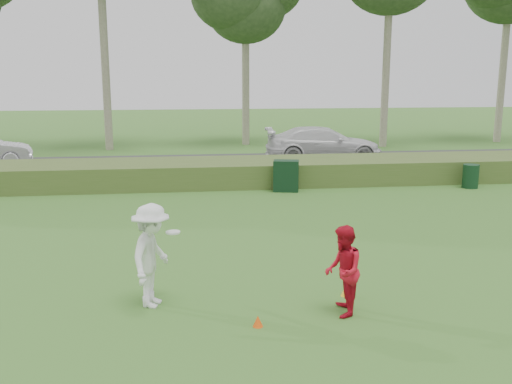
{
  "coord_description": "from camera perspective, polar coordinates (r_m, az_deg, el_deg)",
  "views": [
    {
      "loc": [
        -1.81,
        -10.13,
        4.27
      ],
      "look_at": [
        0.0,
        4.0,
        1.3
      ],
      "focal_mm": 40.0,
      "sensor_mm": 36.0,
      "label": 1
    }
  ],
  "objects": [
    {
      "name": "park_road",
      "position": [
        27.52,
        -3.44,
        2.89
      ],
      "size": [
        80.0,
        6.0,
        0.06
      ],
      "primitive_type": "cube",
      "color": "#2D2D2D",
      "rests_on": "ground"
    },
    {
      "name": "cone_yellow",
      "position": [
        11.43,
        8.97,
        -9.73
      ],
      "size": [
        0.2,
        0.2,
        0.21
      ],
      "primitive_type": "cone",
      "color": "yellow",
      "rests_on": "ground"
    },
    {
      "name": "reed_strip",
      "position": [
        22.53,
        -2.58,
        2.0
      ],
      "size": [
        80.0,
        3.0,
        0.9
      ],
      "primitive_type": "cube",
      "color": "#415C24",
      "rests_on": "ground"
    },
    {
      "name": "trash_bin",
      "position": [
        23.1,
        20.67,
        1.49
      ],
      "size": [
        0.78,
        0.78,
        0.89
      ],
      "primitive_type": "cylinder",
      "rotation": [
        0.0,
        0.0,
        0.39
      ],
      "color": "#10321B",
      "rests_on": "ground"
    },
    {
      "name": "car_right",
      "position": [
        28.28,
        6.74,
        4.82
      ],
      "size": [
        5.82,
        2.69,
        1.65
      ],
      "primitive_type": "imported",
      "rotation": [
        0.0,
        0.0,
        1.5
      ],
      "color": "silver",
      "rests_on": "park_road"
    },
    {
      "name": "utility_cabinet",
      "position": [
        21.01,
        3.02,
        1.62
      ],
      "size": [
        1.02,
        0.76,
        1.15
      ],
      "primitive_type": "cube",
      "rotation": [
        0.0,
        0.0,
        -0.22
      ],
      "color": "black",
      "rests_on": "ground"
    },
    {
      "name": "cone_orange",
      "position": [
        10.03,
        0.19,
        -12.79
      ],
      "size": [
        0.18,
        0.18,
        0.2
      ],
      "primitive_type": "cone",
      "color": "#FF520D",
      "rests_on": "ground"
    },
    {
      "name": "player_white",
      "position": [
        10.75,
        -10.38,
        -6.27
      ],
      "size": [
        1.09,
        1.42,
        1.95
      ],
      "rotation": [
        0.0,
        0.0,
        1.25
      ],
      "color": "white",
      "rests_on": "ground"
    },
    {
      "name": "ground",
      "position": [
        11.14,
        2.66,
        -10.77
      ],
      "size": [
        120.0,
        120.0,
        0.0
      ],
      "primitive_type": "plane",
      "color": "#316722",
      "rests_on": "ground"
    },
    {
      "name": "player_red",
      "position": [
        10.36,
        8.7,
        -7.81
      ],
      "size": [
        0.77,
        0.9,
        1.64
      ],
      "primitive_type": "imported",
      "rotation": [
        0.0,
        0.0,
        -1.77
      ],
      "color": "red",
      "rests_on": "ground"
    }
  ]
}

